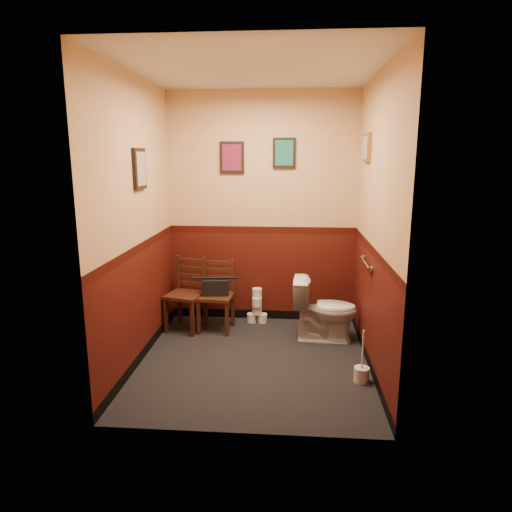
% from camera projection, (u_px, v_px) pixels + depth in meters
% --- Properties ---
extents(floor, '(2.20, 2.40, 0.00)m').
position_uv_depth(floor, '(254.00, 361.00, 4.48)').
color(floor, black).
rests_on(floor, ground).
extents(ceiling, '(2.20, 2.40, 0.00)m').
position_uv_depth(ceiling, '(254.00, 68.00, 3.90)').
color(ceiling, silver).
rests_on(ceiling, ground).
extents(wall_back, '(2.20, 0.00, 2.70)m').
position_uv_depth(wall_back, '(262.00, 210.00, 5.36)').
color(wall_back, '#42110B').
rests_on(wall_back, ground).
extents(wall_front, '(2.20, 0.00, 2.70)m').
position_uv_depth(wall_front, '(239.00, 251.00, 3.02)').
color(wall_front, '#42110B').
rests_on(wall_front, ground).
extents(wall_left, '(0.00, 2.40, 2.70)m').
position_uv_depth(wall_left, '(137.00, 223.00, 4.27)').
color(wall_left, '#42110B').
rests_on(wall_left, ground).
extents(wall_right, '(0.00, 2.40, 2.70)m').
position_uv_depth(wall_right, '(375.00, 226.00, 4.10)').
color(wall_right, '#42110B').
rests_on(wall_right, ground).
extents(grab_bar, '(0.05, 0.56, 0.06)m').
position_uv_depth(grab_bar, '(365.00, 263.00, 4.44)').
color(grab_bar, silver).
rests_on(grab_bar, wall_right).
extents(framed_print_back_a, '(0.28, 0.04, 0.36)m').
position_uv_depth(framed_print_back_a, '(232.00, 157.00, 5.23)').
color(framed_print_back_a, black).
rests_on(framed_print_back_a, wall_back).
extents(framed_print_back_b, '(0.26, 0.04, 0.34)m').
position_uv_depth(framed_print_back_b, '(284.00, 153.00, 5.18)').
color(framed_print_back_b, black).
rests_on(framed_print_back_b, wall_back).
extents(framed_print_left, '(0.04, 0.30, 0.38)m').
position_uv_depth(framed_print_left, '(140.00, 169.00, 4.26)').
color(framed_print_left, black).
rests_on(framed_print_left, wall_left).
extents(framed_print_right, '(0.04, 0.34, 0.28)m').
position_uv_depth(framed_print_right, '(367.00, 147.00, 4.54)').
color(framed_print_right, olive).
rests_on(framed_print_right, wall_right).
extents(toilet, '(0.72, 0.43, 0.68)m').
position_uv_depth(toilet, '(325.00, 310.00, 4.93)').
color(toilet, white).
rests_on(toilet, floor).
extents(toilet_brush, '(0.14, 0.14, 0.49)m').
position_uv_depth(toilet_brush, '(362.00, 374.00, 4.05)').
color(toilet_brush, silver).
rests_on(toilet_brush, floor).
extents(chair_left, '(0.47, 0.47, 0.83)m').
position_uv_depth(chair_left, '(187.00, 294.00, 5.23)').
color(chair_left, '#452214').
rests_on(chair_left, floor).
extents(chair_right, '(0.41, 0.41, 0.81)m').
position_uv_depth(chair_right, '(217.00, 295.00, 5.22)').
color(chair_right, '#452214').
rests_on(chair_right, floor).
extents(handbag, '(0.30, 0.17, 0.21)m').
position_uv_depth(handbag, '(216.00, 287.00, 5.16)').
color(handbag, black).
rests_on(handbag, chair_right).
extents(tp_stack, '(0.24, 0.15, 0.42)m').
position_uv_depth(tp_stack, '(257.00, 308.00, 5.47)').
color(tp_stack, silver).
rests_on(tp_stack, floor).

